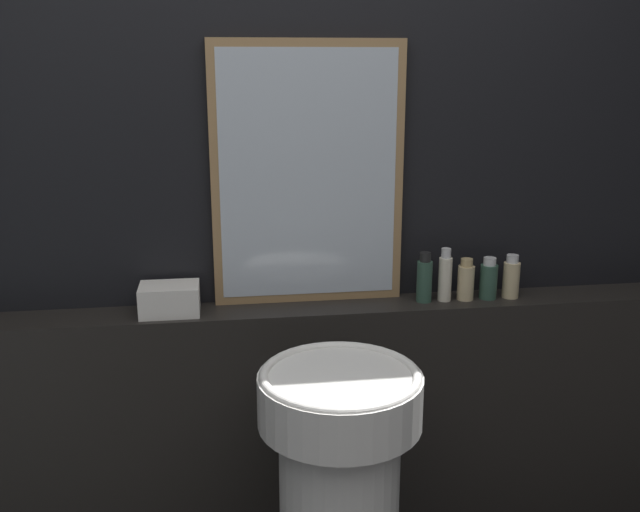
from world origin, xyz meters
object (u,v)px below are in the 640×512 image
Objects in this scene: mirror at (308,175)px; hand_soap_bottle at (511,278)px; lotion_bottle at (466,281)px; towel_stack at (170,299)px; body_wash_bottle at (489,280)px; conditioner_bottle at (445,277)px; shampoo_bottle at (424,279)px.

mirror reaches higher than hand_soap_bottle.
hand_soap_bottle is (0.15, 0.00, 0.00)m from lotion_bottle.
body_wash_bottle reaches higher than towel_stack.
conditioner_bottle is at bearing 180.00° from body_wash_bottle.
conditioner_bottle reaches higher than hand_soap_bottle.
lotion_bottle is at bearing 180.00° from hand_soap_bottle.
shampoo_bottle is 0.21m from body_wash_bottle.
conditioner_bottle is at bearing 180.00° from lotion_bottle.
mirror is 5.96× the size of lotion_bottle.
shampoo_bottle is (0.35, -0.06, -0.32)m from mirror.
conditioner_bottle is 1.26× the size of body_wash_bottle.
towel_stack is 1.04× the size of conditioner_bottle.
hand_soap_bottle is at bearing -0.00° from towel_stack.
lotion_bottle is (0.48, -0.06, -0.33)m from mirror.
body_wash_bottle is at bearing -6.44° from mirror.
lotion_bottle is at bearing -0.00° from towel_stack.
shampoo_bottle is 1.13× the size of hand_soap_bottle.
towel_stack is at bearing -171.46° from mirror.
shampoo_bottle reaches higher than hand_soap_bottle.
towel_stack is 1.04m from hand_soap_bottle.
conditioner_bottle is 0.21m from hand_soap_bottle.
lotion_bottle is at bearing -7.41° from mirror.
lotion_bottle is (0.13, -0.00, -0.01)m from shampoo_bottle.
shampoo_bottle is 0.06m from conditioner_bottle.
body_wash_bottle is (0.14, -0.00, -0.02)m from conditioner_bottle.
lotion_bottle is 0.99× the size of body_wash_bottle.
hand_soap_bottle is at bearing -0.00° from shampoo_bottle.
body_wash_bottle is at bearing 0.00° from lotion_bottle.
conditioner_bottle is at bearing -8.59° from mirror.
towel_stack is at bearing 180.00° from lotion_bottle.
body_wash_bottle is (0.97, 0.00, 0.02)m from towel_stack.
conditioner_bottle reaches higher than lotion_bottle.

